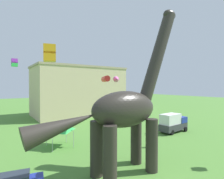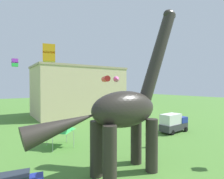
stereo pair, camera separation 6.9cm
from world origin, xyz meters
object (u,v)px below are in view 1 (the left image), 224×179
(parked_box_truck, at_px, (173,123))
(kite_near_low, at_px, (108,79))
(person_vendor_side, at_px, (152,139))
(kite_trailing, at_px, (14,63))
(festival_canopy_tent, at_px, (60,127))
(kite_mid_center, at_px, (50,53))
(dinosaur_sculpture, at_px, (124,109))

(parked_box_truck, relative_size, kite_near_low, 2.01)
(parked_box_truck, xyz_separation_m, person_vendor_side, (-8.61, -3.20, -0.56))
(kite_trailing, relative_size, kite_near_low, 0.36)
(person_vendor_side, xyz_separation_m, festival_canopy_tent, (-9.86, 6.96, 1.46))
(festival_canopy_tent, distance_m, kite_near_low, 8.98)
(festival_canopy_tent, bearing_deg, kite_trailing, 138.52)
(kite_near_low, bearing_deg, kite_mid_center, -134.13)
(kite_mid_center, bearing_deg, dinosaur_sculpture, 25.12)
(festival_canopy_tent, bearing_deg, kite_mid_center, -109.65)
(person_vendor_side, height_order, kite_near_low, kite_near_low)
(kite_trailing, bearing_deg, dinosaur_sculpture, -63.50)
(parked_box_truck, bearing_deg, dinosaur_sculpture, -160.83)
(person_vendor_side, bearing_deg, kite_trailing, -103.51)
(festival_canopy_tent, relative_size, kite_trailing, 3.04)
(dinosaur_sculpture, xyz_separation_m, kite_mid_center, (-7.49, -3.51, 3.73))
(person_vendor_side, distance_m, festival_canopy_tent, 12.16)
(parked_box_truck, relative_size, festival_canopy_tent, 1.81)
(dinosaur_sculpture, bearing_deg, person_vendor_side, 4.17)
(dinosaur_sculpture, xyz_separation_m, parked_box_truck, (15.94, 6.63, -4.24))
(dinosaur_sculpture, relative_size, kite_mid_center, 19.87)
(dinosaur_sculpture, height_order, festival_canopy_tent, dinosaur_sculpture)
(festival_canopy_tent, bearing_deg, person_vendor_side, -35.22)
(person_vendor_side, relative_size, festival_canopy_tent, 0.57)
(dinosaur_sculpture, bearing_deg, festival_canopy_tent, 82.76)
(kite_near_low, xyz_separation_m, kite_mid_center, (-10.49, -10.82, 0.71))
(parked_box_truck, bearing_deg, person_vendor_side, -163.03)
(dinosaur_sculpture, bearing_deg, parked_box_truck, 1.67)
(kite_mid_center, bearing_deg, festival_canopy_tent, 70.35)
(dinosaur_sculpture, bearing_deg, kite_near_low, 46.75)
(parked_box_truck, height_order, kite_trailing, kite_trailing)
(kite_near_low, bearing_deg, person_vendor_side, -41.83)
(person_vendor_side, xyz_separation_m, kite_trailing, (-14.61, 11.16, 10.04))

